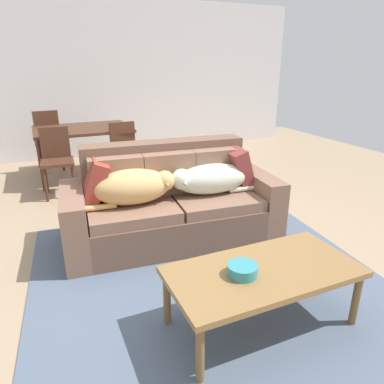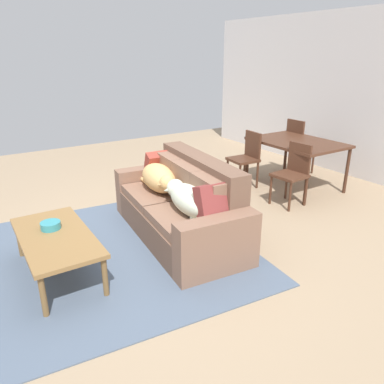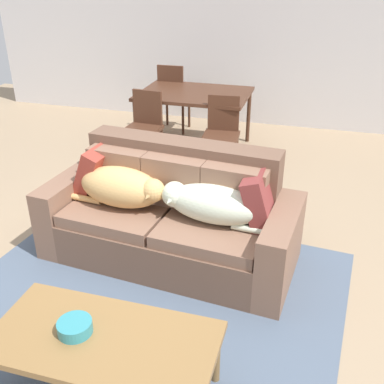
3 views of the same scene
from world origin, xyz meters
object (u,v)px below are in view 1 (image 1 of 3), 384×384
Objects in this scene: throw_pillow_by_right_arm at (236,168)px; throw_pillow_by_left_arm at (94,182)px; dog_on_right_cushion at (209,179)px; dining_chair_near_right at (126,150)px; couch at (171,204)px; coffee_table at (263,275)px; dining_table at (83,132)px; dining_chair_far_left at (48,138)px; bowl_on_coffee_table at (242,270)px; dining_chair_near_left at (57,158)px; dog_on_left_cushion at (135,187)px.

throw_pillow_by_left_arm is at bearing 174.66° from throw_pillow_by_right_arm.
dog_on_right_cushion is 1.04× the size of dining_chair_near_right.
couch is 1.44m from coffee_table.
dining_chair_near_right is at bearing -49.89° from dining_table.
dog_on_right_cushion is at bearing 111.47° from dining_chair_far_left.
bowl_on_coffee_table is at bearing -96.02° from dining_chair_near_right.
throw_pillow_by_left_arm is 2.28m from dining_table.
dog_on_right_cushion is 3.32m from dining_chair_far_left.
dining_chair_near_left is at bearing 179.13° from dining_chair_near_right.
dining_table is at bearing 125.45° from dining_chair_near_right.
couch is 1.70× the size of coffee_table.
dining_chair_near_left reaches higher than dining_chair_near_right.
bowl_on_coffee_table is 0.22× the size of dining_chair_near_right.
throw_pillow_by_right_arm is at bearing 66.30° from coffee_table.
throw_pillow_by_left_arm is at bearing 172.48° from dog_on_right_cushion.
dog_on_left_cushion is at bearing 99.33° from dining_chair_far_left.
dog_on_left_cushion is 0.64× the size of dining_table.
bowl_on_coffee_table is at bearing -118.86° from throw_pillow_by_right_arm.
throw_pillow_by_left_arm is (-0.33, 0.19, 0.03)m from dog_on_left_cushion.
dog_on_right_cushion reaches higher than bowl_on_coffee_table.
bowl_on_coffee_table is at bearing -72.00° from dog_on_left_cushion.
throw_pillow_by_right_arm is 1.96m from dining_chair_near_right.
dining_table reaches higher than bowl_on_coffee_table.
coffee_table is at bearing -93.20° from dining_chair_near_right.
coffee_table is 0.18m from bowl_on_coffee_table.
bowl_on_coffee_table is (0.63, -1.55, -0.18)m from throw_pillow_by_left_arm.
dining_chair_near_right reaches higher than dog_on_left_cushion.
dog_on_right_cushion is 1.35m from coffee_table.
couch is 2.19× the size of dining_chair_far_left.
dog_on_right_cushion is 2.25m from dining_chair_near_left.
coffee_table is (0.09, -1.43, 0.03)m from couch.
bowl_on_coffee_table is at bearing 99.90° from dining_chair_far_left.
dining_chair_near_right is at bearing 105.32° from dog_on_right_cushion.
dining_chair_far_left is at bearing 119.34° from throw_pillow_by_right_arm.
dining_chair_near_right is (0.08, 3.24, 0.02)m from bowl_on_coffee_table.
throw_pillow_by_right_arm is at bearing 117.86° from dining_chair_far_left.
throw_pillow_by_left_arm is 1.00× the size of throw_pillow_by_right_arm.
dining_chair_near_right is (-0.70, 1.82, -0.15)m from throw_pillow_by_right_arm.
throw_pillow_by_right_arm is at bearing 61.14° from bowl_on_coffee_table.
throw_pillow_by_right_arm is 1.63m from bowl_on_coffee_table.
couch is 1.55× the size of dining_table.
couch is at bearing 165.08° from dog_on_right_cushion.
couch is 0.77m from throw_pillow_by_right_arm.
bowl_on_coffee_table is 3.84m from dining_table.
dining_chair_far_left is at bearing 101.39° from bowl_on_coffee_table.
couch reaches higher than bowl_on_coffee_table.
couch is 5.02× the size of throw_pillow_by_right_arm.
throw_pillow_by_left_arm is (-1.04, 0.24, 0.04)m from dog_on_right_cushion.
dog_on_left_cushion is 1.39m from bowl_on_coffee_table.
throw_pillow_by_left_arm is 0.34× the size of coffee_table.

